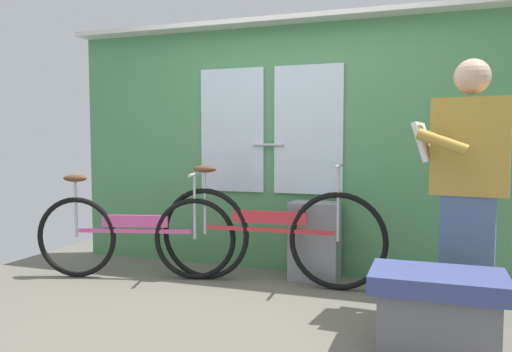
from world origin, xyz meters
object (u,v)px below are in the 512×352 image
bicycle_near_door (268,235)px  trash_bin_by_wall (315,241)px  passenger_reading_newspaper (467,185)px  bench_seat_corner (437,311)px  bicycle_leaning_behind (134,235)px

bicycle_near_door → trash_bin_by_wall: size_ratio=2.87×
passenger_reading_newspaper → trash_bin_by_wall: 1.39m
passenger_reading_newspaper → bench_seat_corner: (-0.17, -0.59, -0.63)m
bicycle_leaning_behind → bench_seat_corner: size_ratio=2.34×
bicycle_near_door → bicycle_leaning_behind: size_ratio=1.13×
bicycle_leaning_behind → bench_seat_corner: bicycle_leaning_behind is taller
bicycle_near_door → trash_bin_by_wall: bicycle_near_door is taller
bicycle_leaning_behind → bench_seat_corner: 2.49m
bicycle_near_door → bicycle_leaning_behind: bearing=-172.7°
trash_bin_by_wall → bench_seat_corner: 1.55m
bicycle_leaning_behind → bicycle_near_door: bearing=-4.9°
trash_bin_by_wall → bench_seat_corner: trash_bin_by_wall is taller
trash_bin_by_wall → bench_seat_corner: (0.94, -1.23, -0.08)m
bench_seat_corner → bicycle_leaning_behind: bearing=162.2°
bicycle_near_door → bench_seat_corner: 1.59m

